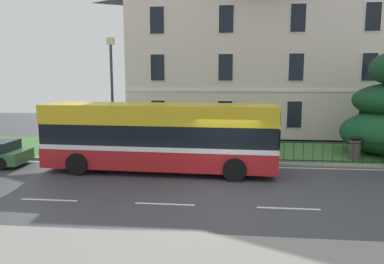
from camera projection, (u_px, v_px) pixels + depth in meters
ground_plane at (226, 181)px, 14.73m from camera, size 60.00×56.00×0.18m
georgian_townhouse at (256, 51)px, 27.76m from camera, size 18.28×9.52×12.06m
iron_verge_railing at (269, 151)px, 17.58m from camera, size 19.75×0.04×0.97m
single_decker_bus at (160, 136)px, 16.01m from camera, size 10.27×2.88×2.99m
street_lamp_post at (112, 87)px, 19.10m from camera, size 0.36×0.24×6.07m
litter_bin at (355, 148)px, 18.01m from camera, size 0.55×0.55×1.16m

